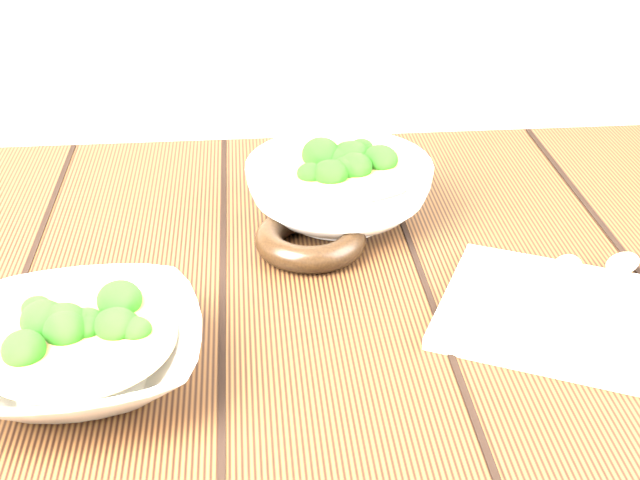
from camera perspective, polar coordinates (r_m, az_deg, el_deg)
table at (r=0.94m, az=-4.59°, el=-9.93°), size 1.20×0.80×0.75m
soup_bowl_front at (r=0.77m, az=-15.18°, el=-6.83°), size 0.22×0.22×0.06m
soup_bowl_back at (r=0.99m, az=1.23°, el=3.39°), size 0.25×0.25×0.08m
trivet at (r=0.93m, az=-0.61°, el=0.08°), size 0.14×0.14×0.03m
napkin at (r=0.86m, az=15.35°, el=-4.67°), size 0.28×0.26×0.01m
spoon_left at (r=0.89m, az=15.16°, el=-2.77°), size 0.10×0.17×0.01m
spoon_right at (r=0.91m, az=17.99°, el=-2.32°), size 0.14×0.15×0.01m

